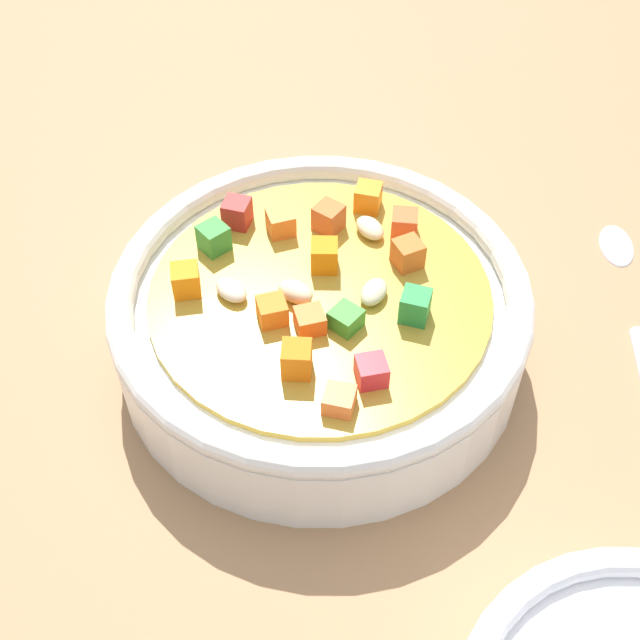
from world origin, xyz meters
TOP-DOWN VIEW (x-y plane):
  - ground_plane at (0.00, 0.00)cm, footprint 140.00×140.00cm
  - soup_bowl_main at (-0.01, -0.01)cm, footprint 21.11×21.11cm

SIDE VIEW (x-z plane):
  - ground_plane at x=0.00cm, z-range -2.00..0.00cm
  - soup_bowl_main at x=-0.01cm, z-range -0.26..5.84cm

